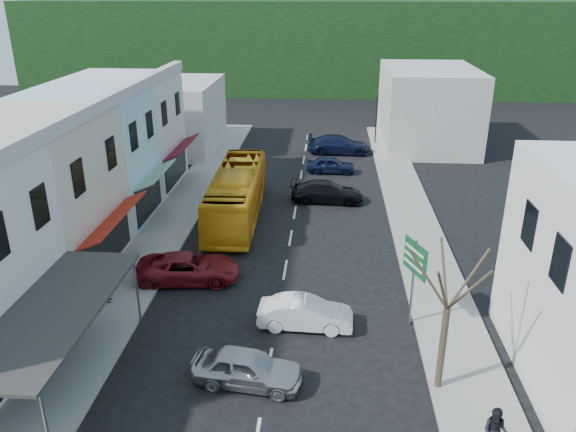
% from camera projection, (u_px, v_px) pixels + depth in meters
% --- Properties ---
extents(ground, '(120.00, 120.00, 0.00)m').
position_uv_depth(ground, '(278.00, 310.00, 25.53)').
color(ground, black).
rests_on(ground, ground).
extents(sidewalk_left, '(3.00, 52.00, 0.15)m').
position_uv_depth(sidewalk_left, '(174.00, 220.00, 35.24)').
color(sidewalk_left, gray).
rests_on(sidewalk_left, ground).
extents(sidewalk_right, '(3.00, 52.00, 0.15)m').
position_uv_depth(sidewalk_right, '(415.00, 227.00, 34.21)').
color(sidewalk_right, gray).
rests_on(sidewalk_right, ground).
extents(shopfront_row, '(8.25, 30.00, 8.00)m').
position_uv_depth(shopfront_row, '(50.00, 185.00, 29.49)').
color(shopfront_row, silver).
rests_on(shopfront_row, ground).
extents(distant_block_left, '(8.00, 10.00, 6.00)m').
position_uv_depth(distant_block_left, '(172.00, 115.00, 50.14)').
color(distant_block_left, '#B7B2A8').
rests_on(distant_block_left, ground).
extents(distant_block_right, '(8.00, 12.00, 7.00)m').
position_uv_depth(distant_block_right, '(428.00, 107.00, 51.14)').
color(distant_block_right, '#B7B2A8').
rests_on(distant_block_right, ground).
extents(hillside, '(80.00, 26.00, 14.00)m').
position_uv_depth(hillside, '(308.00, 37.00, 83.16)').
color(hillside, black).
rests_on(hillside, ground).
extents(bus, '(2.84, 11.67, 3.10)m').
position_uv_depth(bus, '(237.00, 195.00, 35.23)').
color(bus, '#FAAF17').
rests_on(bus, ground).
extents(car_silver, '(4.60, 2.38, 1.40)m').
position_uv_depth(car_silver, '(247.00, 368.00, 20.57)').
color(car_silver, '#ABABB0').
rests_on(car_silver, ground).
extents(car_white, '(4.46, 1.94, 1.40)m').
position_uv_depth(car_white, '(305.00, 313.00, 24.04)').
color(car_white, white).
rests_on(car_white, ground).
extents(car_red, '(4.79, 2.44, 1.40)m').
position_uv_depth(car_red, '(189.00, 268.00, 27.87)').
color(car_red, maroon).
rests_on(car_red, ground).
extents(car_black_near, '(4.57, 2.02, 1.40)m').
position_uv_depth(car_black_near, '(327.00, 192.00, 38.20)').
color(car_black_near, black).
rests_on(car_black_near, ground).
extents(car_navy_mid, '(4.42, 1.84, 1.40)m').
position_uv_depth(car_navy_mid, '(331.00, 164.00, 44.16)').
color(car_navy_mid, black).
rests_on(car_navy_mid, ground).
extents(car_navy_far, '(4.50, 1.85, 1.40)m').
position_uv_depth(car_navy_far, '(339.00, 146.00, 49.35)').
color(car_navy_far, black).
rests_on(car_navy_far, ground).
extents(pedestrian_left, '(0.57, 0.69, 1.70)m').
position_uv_depth(pedestrian_left, '(107.00, 285.00, 25.69)').
color(pedestrian_left, black).
rests_on(pedestrian_left, sidewalk_left).
extents(pedestrian_right, '(0.82, 0.69, 1.70)m').
position_uv_depth(pedestrian_right, '(495.00, 432.00, 17.20)').
color(pedestrian_right, black).
rests_on(pedestrian_right, sidewalk_right).
extents(direction_sign, '(1.43, 1.94, 4.02)m').
position_uv_depth(direction_sign, '(413.00, 284.00, 23.73)').
color(direction_sign, '#105224').
rests_on(direction_sign, ground).
extents(street_tree, '(2.80, 2.80, 6.78)m').
position_uv_depth(street_tree, '(447.00, 309.00, 19.27)').
color(street_tree, '#352B1E').
rests_on(street_tree, ground).
extents(traffic_signal, '(0.62, 1.00, 4.62)m').
position_uv_depth(traffic_signal, '(376.00, 120.00, 51.70)').
color(traffic_signal, black).
rests_on(traffic_signal, ground).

